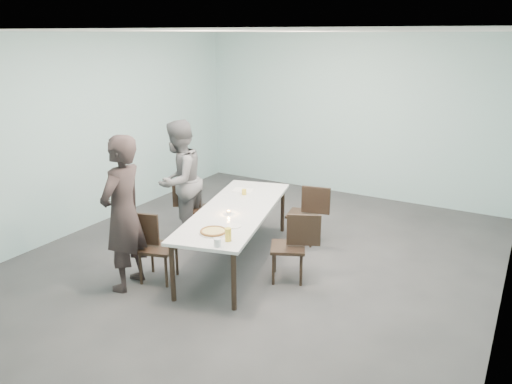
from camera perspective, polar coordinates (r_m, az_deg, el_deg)
The scene contains 16 objects.
ground at distance 6.93m, azimuth 0.29°, elevation -7.75°, with size 7.00×7.00×0.00m, color #333335.
room_shell at distance 6.33m, azimuth 0.32°, elevation 9.04°, with size 6.02×7.02×3.01m.
table at distance 6.65m, azimuth -2.35°, elevation -2.41°, with size 1.50×2.74×0.75m.
chair_near_left at distance 6.36m, azimuth -11.84°, elevation -5.63°, with size 0.65×0.52×0.87m.
chair_far_left at distance 7.60m, azimuth -7.09°, elevation -1.47°, with size 0.65×0.57×0.87m.
chair_near_right at distance 6.23m, azimuth 4.42°, elevation -5.76°, with size 0.65×0.56×0.87m.
chair_far_right at distance 7.35m, azimuth 5.97°, elevation -2.09°, with size 0.64×0.49×0.87m.
diner_near at distance 6.09m, azimuth -14.95°, elevation -2.40°, with size 0.69×0.45×1.89m, color black.
diner_far at distance 7.45m, azimuth -8.77°, elevation 1.27°, with size 0.87×0.68×1.80m, color slate.
pizza at distance 5.86m, azimuth -4.89°, elevation -4.52°, with size 0.34×0.34×0.04m.
side_plate at distance 6.05m, azimuth -2.51°, elevation -3.88°, with size 0.18×0.18×0.01m, color white.
beer_glass at distance 5.61m, azimuth -3.21°, elevation -4.88°, with size 0.08×0.08×0.15m, color gold.
water_tumbler at distance 5.49m, azimuth -4.43°, elevation -5.77°, with size 0.08×0.08×0.09m, color silver.
tealight at distance 6.44m, azimuth -3.15°, elevation -2.36°, with size 0.06×0.06×0.05m.
amber_tumbler at distance 7.20m, azimuth -1.37°, elevation 0.00°, with size 0.07×0.07×0.08m, color gold.
menu at distance 7.41m, azimuth -1.46°, elevation 0.22°, with size 0.30×0.22×0.01m, color silver.
Camera 1 is at (3.07, -5.45, 2.98)m, focal length 35.00 mm.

